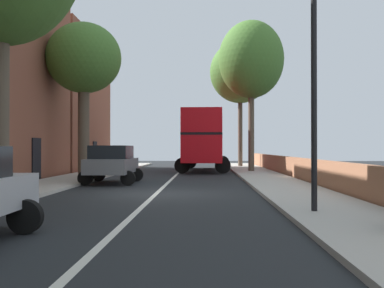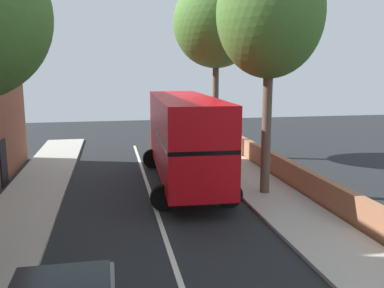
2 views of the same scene
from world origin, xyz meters
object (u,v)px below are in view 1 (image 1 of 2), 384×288
(street_tree_left_4, at_px, (84,60))
(lamppost_right, at_px, (314,55))
(street_tree_right_1, at_px, (251,60))
(parked_car_grey_left_0, at_px, (112,162))
(double_decker_bus, at_px, (205,138))
(street_tree_right_5, at_px, (240,72))

(street_tree_left_4, relative_size, lamppost_right, 1.29)
(street_tree_right_1, height_order, street_tree_left_4, street_tree_right_1)
(street_tree_left_4, xyz_separation_m, lamppost_right, (9.02, -13.39, -2.48))
(lamppost_right, bearing_deg, street_tree_right_1, 88.67)
(parked_car_grey_left_0, height_order, street_tree_left_4, street_tree_left_4)
(double_decker_bus, xyz_separation_m, lamppost_right, (2.60, -21.85, 1.45))
(double_decker_bus, relative_size, street_tree_right_5, 1.00)
(street_tree_left_4, bearing_deg, double_decker_bus, 52.83)
(street_tree_right_1, distance_m, street_tree_left_4, 11.33)
(parked_car_grey_left_0, relative_size, street_tree_right_1, 0.41)
(parked_car_grey_left_0, bearing_deg, street_tree_right_1, 52.84)
(double_decker_bus, xyz_separation_m, parked_car_grey_left_0, (-4.20, -11.92, -1.39))
(street_tree_left_4, bearing_deg, street_tree_right_5, 56.64)
(parked_car_grey_left_0, relative_size, street_tree_left_4, 0.50)
(double_decker_bus, xyz_separation_m, street_tree_right_1, (3.05, -2.35, 5.05))
(street_tree_right_1, xyz_separation_m, street_tree_right_5, (-0.10, 8.11, 0.51))
(parked_car_grey_left_0, relative_size, street_tree_right_5, 0.39)
(double_decker_bus, bearing_deg, street_tree_right_1, -37.54)
(street_tree_right_5, xyz_separation_m, lamppost_right, (-0.35, -27.61, -4.10))
(street_tree_right_5, bearing_deg, double_decker_bus, -117.10)
(parked_car_grey_left_0, relative_size, lamppost_right, 0.65)
(street_tree_left_4, height_order, lamppost_right, street_tree_left_4)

